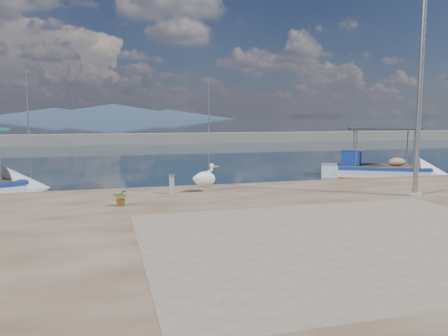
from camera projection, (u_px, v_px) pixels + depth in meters
ground at (260, 230)px, 12.14m from camera, size 1400.00×1400.00×0.00m
quay at (401, 315)px, 6.36m from camera, size 44.00×22.00×0.50m
quay_patch at (351, 238)px, 9.47m from camera, size 9.00×7.00×0.01m
breakwater at (141, 139)px, 50.38m from camera, size 120.00×2.20×7.50m
mountains at (110, 112)px, 634.85m from camera, size 370.00×280.00×22.00m
boat_right at (380, 173)px, 22.68m from camera, size 6.45×4.64×2.99m
pelican at (205, 179)px, 15.35m from camera, size 1.03×0.59×0.98m
lamp_post at (419, 96)px, 14.20m from camera, size 0.44×0.96×7.00m
bollard_near at (172, 183)px, 14.92m from camera, size 0.22×0.22×0.68m
potted_plant at (121, 198)px, 12.91m from camera, size 0.53×0.50×0.49m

